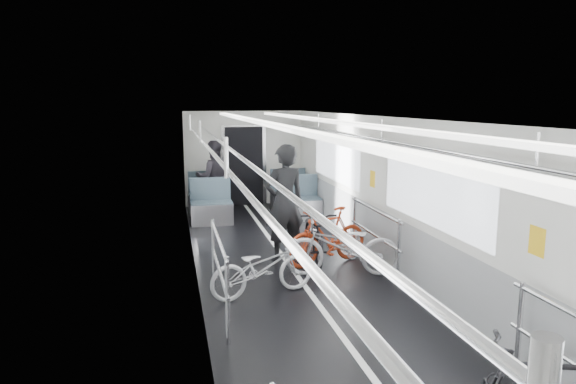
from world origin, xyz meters
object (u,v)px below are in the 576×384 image
at_px(bike_left_far, 263,267).
at_px(bike_right_mid, 343,247).
at_px(bike_aisle, 314,234).
at_px(person_seated, 214,177).
at_px(bike_right_far, 328,236).
at_px(person_standing, 284,203).

bearing_deg(bike_left_far, bike_right_mid, -82.76).
relative_size(bike_left_far, bike_aisle, 0.92).
height_order(bike_left_far, bike_aisle, bike_aisle).
xyz_separation_m(bike_right_mid, person_seated, (-1.52, 4.91, 0.41)).
bearing_deg(bike_right_far, bike_aisle, -175.75).
height_order(bike_aisle, person_seated, person_seated).
xyz_separation_m(bike_right_mid, bike_aisle, (-0.19, 0.91, -0.03)).
bearing_deg(bike_right_mid, person_standing, -133.26).
relative_size(bike_left_far, bike_right_far, 0.98).
xyz_separation_m(person_standing, person_seated, (-0.84, 3.90, -0.10)).
xyz_separation_m(bike_right_far, person_seated, (-1.47, 4.31, 0.40)).
height_order(bike_left_far, person_standing, person_standing).
xyz_separation_m(bike_right_far, bike_aisle, (-0.14, 0.31, -0.03)).
height_order(bike_left_far, bike_right_mid, bike_right_mid).
relative_size(person_standing, person_seated, 1.12).
xyz_separation_m(bike_aisle, person_standing, (-0.49, 0.10, 0.54)).
distance_m(bike_left_far, person_standing, 1.76).
height_order(bike_left_far, bike_right_far, bike_right_far).
xyz_separation_m(bike_right_mid, bike_right_far, (-0.05, 0.60, 0.01)).
bearing_deg(person_standing, person_seated, -90.70).
distance_m(bike_right_far, bike_aisle, 0.34).
bearing_deg(person_seated, bike_aisle, 106.30).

